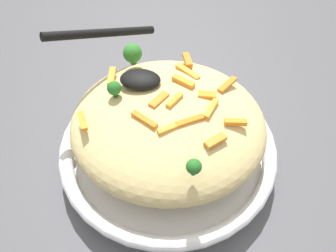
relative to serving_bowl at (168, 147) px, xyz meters
name	(u,v)px	position (x,y,z in m)	size (l,w,h in m)	color
ground_plane	(168,156)	(0.00, 0.00, -0.02)	(2.40, 2.40, 0.00)	#4C4C51
serving_bowl	(168,147)	(0.00, 0.00, 0.00)	(0.33, 0.33, 0.05)	silver
pasta_mound	(168,123)	(0.00, 0.00, 0.06)	(0.27, 0.25, 0.09)	#D1BA7A
carrot_piece_0	(171,127)	(0.01, -0.04, 0.10)	(0.04, 0.01, 0.01)	orange
carrot_piece_1	(159,99)	(-0.01, 0.00, 0.10)	(0.03, 0.01, 0.01)	orange
carrot_piece_2	(188,72)	(0.02, 0.07, 0.10)	(0.04, 0.01, 0.01)	orange
carrot_piece_3	(190,121)	(0.03, -0.03, 0.10)	(0.04, 0.01, 0.01)	orange
carrot_piece_4	(183,82)	(0.02, 0.04, 0.10)	(0.03, 0.01, 0.01)	orange
carrot_piece_5	(144,120)	(-0.03, -0.04, 0.10)	(0.04, 0.01, 0.01)	orange
carrot_piece_6	(236,122)	(0.09, -0.02, 0.10)	(0.03, 0.01, 0.01)	orange
carrot_piece_7	(187,60)	(0.02, 0.09, 0.10)	(0.03, 0.01, 0.01)	orange
carrot_piece_8	(112,76)	(-0.09, 0.05, 0.10)	(0.04, 0.01, 0.01)	orange
carrot_piece_9	(147,77)	(-0.04, 0.05, 0.10)	(0.03, 0.01, 0.01)	orange
carrot_piece_10	(207,95)	(0.05, 0.02, 0.10)	(0.02, 0.01, 0.01)	orange
carrot_piece_11	(216,141)	(0.06, -0.05, 0.10)	(0.03, 0.01, 0.01)	orange
carrot_piece_12	(227,85)	(0.08, 0.05, 0.10)	(0.04, 0.01, 0.01)	orange
carrot_piece_13	(174,101)	(0.01, 0.00, 0.10)	(0.03, 0.01, 0.01)	orange
carrot_piece_14	(82,121)	(-0.10, -0.04, 0.10)	(0.03, 0.01, 0.01)	orange
carrot_piece_15	(211,109)	(0.06, -0.01, 0.10)	(0.03, 0.01, 0.01)	orange
broccoli_floret_0	(194,167)	(0.04, -0.10, 0.11)	(0.02, 0.02, 0.02)	#205B1C
broccoli_floret_1	(133,54)	(-0.06, 0.08, 0.11)	(0.03, 0.03, 0.03)	#296820
broccoli_floret_2	(114,88)	(-0.07, 0.01, 0.11)	(0.02, 0.02, 0.02)	#205B1C
serving_spoon	(126,61)	(-0.07, 0.05, 0.12)	(0.15, 0.15, 0.07)	black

